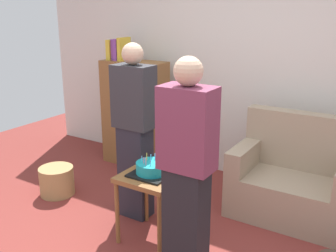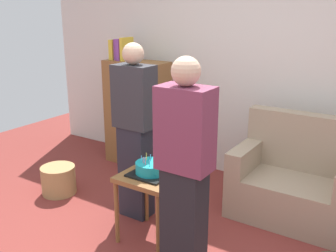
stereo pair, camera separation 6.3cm
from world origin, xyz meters
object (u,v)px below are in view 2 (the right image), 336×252
object	(u,v)px
bookshelf	(137,112)
wicker_basket	(59,180)
couch	(295,182)
person_blowing_candles	(135,132)
side_table	(152,184)
birthday_cake	(151,169)
person_holding_cake	(185,175)

from	to	relation	value
bookshelf	wicker_basket	bearing A→B (deg)	-98.71
wicker_basket	couch	bearing A→B (deg)	22.08
person_blowing_candles	side_table	bearing A→B (deg)	-14.88
birthday_cake	person_blowing_candles	world-z (taller)	person_blowing_candles
couch	person_blowing_candles	world-z (taller)	person_blowing_candles
bookshelf	side_table	size ratio (longest dim) A/B	2.63
bookshelf	birthday_cake	size ratio (longest dim) A/B	4.91
couch	birthday_cake	size ratio (longest dim) A/B	3.44
couch	wicker_basket	bearing A→B (deg)	-157.92
couch	person_holding_cake	size ratio (longest dim) A/B	0.67
couch	wicker_basket	size ratio (longest dim) A/B	3.06
person_holding_cake	side_table	bearing A→B (deg)	-11.83
couch	person_holding_cake	xyz separation A→B (m)	(-0.39, -1.38, 0.49)
bookshelf	birthday_cake	world-z (taller)	bookshelf
couch	person_blowing_candles	size ratio (longest dim) A/B	0.67
side_table	person_blowing_candles	world-z (taller)	person_blowing_candles
couch	bookshelf	size ratio (longest dim) A/B	0.70
couch	wicker_basket	world-z (taller)	couch
person_blowing_candles	person_holding_cake	world-z (taller)	same
side_table	person_blowing_candles	size ratio (longest dim) A/B	0.37
wicker_basket	side_table	bearing A→B (deg)	-6.54
side_table	wicker_basket	size ratio (longest dim) A/B	1.66
side_table	birthday_cake	bearing A→B (deg)	-26.03
side_table	birthday_cake	distance (m)	0.14
birthday_cake	wicker_basket	size ratio (longest dim) A/B	0.89
side_table	person_blowing_candles	bearing A→B (deg)	144.62
bookshelf	birthday_cake	distance (m)	1.75
birthday_cake	couch	bearing A→B (deg)	49.65
birthday_cake	person_holding_cake	world-z (taller)	person_holding_cake
bookshelf	person_blowing_candles	xyz separation A→B (m)	(0.80, -1.06, 0.16)
person_holding_cake	birthday_cake	bearing A→B (deg)	-11.83
couch	birthday_cake	world-z (taller)	couch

